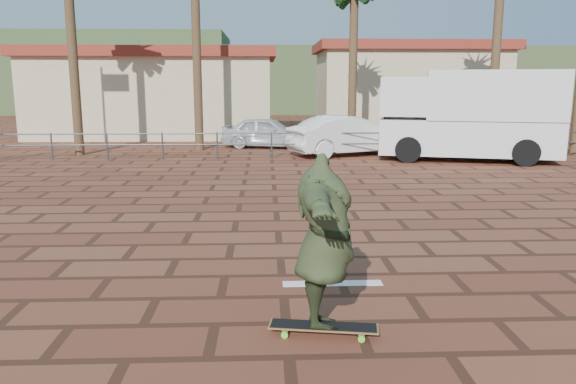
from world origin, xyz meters
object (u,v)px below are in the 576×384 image
(longboard, at_px, (323,327))
(car_white, at_px, (348,135))
(campervan, at_px, (470,113))
(car_silver, at_px, (267,132))
(skateboarder, at_px, (325,242))

(longboard, bearing_deg, car_white, 89.88)
(campervan, bearing_deg, car_white, 175.48)
(car_silver, bearing_deg, longboard, -165.13)
(skateboarder, bearing_deg, car_white, -7.17)
(car_silver, relative_size, car_white, 0.84)
(car_silver, bearing_deg, campervan, -106.83)
(car_white, bearing_deg, longboard, 149.00)
(skateboarder, distance_m, car_silver, 18.56)
(campervan, height_order, car_silver, campervan)
(longboard, xyz_separation_m, car_white, (2.58, 15.83, 0.67))
(longboard, distance_m, car_white, 16.06)
(longboard, xyz_separation_m, skateboarder, (-0.00, 0.00, 0.99))
(skateboarder, bearing_deg, car_silver, 3.75)
(car_silver, height_order, car_white, car_white)
(longboard, relative_size, car_silver, 0.32)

